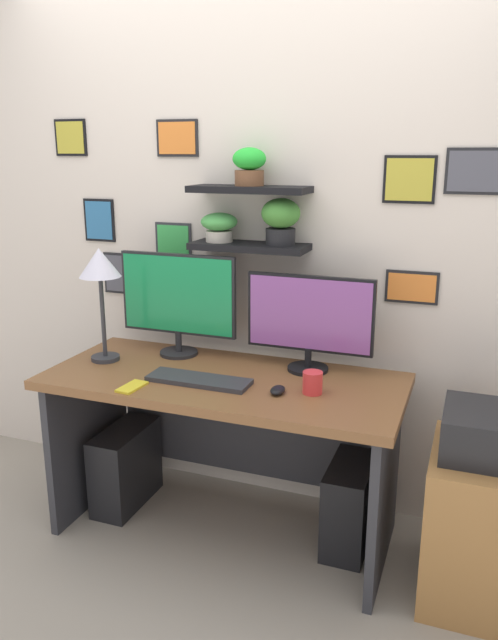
% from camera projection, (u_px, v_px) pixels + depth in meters
% --- Properties ---
extents(ground_plane, '(8.00, 8.00, 0.00)m').
position_uv_depth(ground_plane, '(225.00, 530.00, 2.85)').
color(ground_plane, gray).
extents(back_wall_assembly, '(4.40, 0.24, 2.70)m').
position_uv_depth(back_wall_assembly, '(258.00, 225.00, 2.88)').
color(back_wall_assembly, beige).
rests_on(back_wall_assembly, ground).
extents(desk, '(1.54, 0.68, 0.75)m').
position_uv_depth(desk, '(228.00, 418.00, 2.75)').
color(desk, brown).
rests_on(desk, ground).
extents(monitor_left, '(0.58, 0.18, 0.48)m').
position_uv_depth(monitor_left, '(178.00, 299.00, 2.88)').
color(monitor_left, black).
rests_on(monitor_left, desk).
extents(monitor_right, '(0.56, 0.18, 0.42)m').
position_uv_depth(monitor_right, '(310.00, 319.00, 2.68)').
color(monitor_right, black).
rests_on(monitor_right, desk).
extents(keyboard, '(0.44, 0.14, 0.02)m').
position_uv_depth(keyboard, '(199.00, 380.00, 2.59)').
color(keyboard, '#2D2D33').
rests_on(keyboard, desk).
extents(computer_mouse, '(0.06, 0.09, 0.03)m').
position_uv_depth(computer_mouse, '(278.00, 390.00, 2.46)').
color(computer_mouse, black).
rests_on(computer_mouse, desk).
extents(desk_lamp, '(0.19, 0.19, 0.52)m').
position_uv_depth(desk_lamp, '(100.00, 271.00, 2.76)').
color(desk_lamp, '#2D2D33').
rests_on(desk_lamp, desk).
extents(cell_phone, '(0.08, 0.15, 0.01)m').
position_uv_depth(cell_phone, '(132.00, 387.00, 2.52)').
color(cell_phone, yellow).
rests_on(cell_phone, desk).
extents(coffee_mug, '(0.08, 0.08, 0.09)m').
position_uv_depth(coffee_mug, '(313.00, 383.00, 2.46)').
color(coffee_mug, red).
rests_on(coffee_mug, desk).
extents(drawer_cabinet, '(0.44, 0.50, 0.60)m').
position_uv_depth(drawer_cabinet, '(486.00, 526.00, 2.36)').
color(drawer_cabinet, '#9E6B38').
rests_on(drawer_cabinet, ground).
extents(printer, '(0.38, 0.34, 0.17)m').
position_uv_depth(printer, '(496.00, 434.00, 2.26)').
color(printer, black).
rests_on(printer, drawer_cabinet).
extents(computer_tower_left, '(0.18, 0.40, 0.39)m').
position_uv_depth(computer_tower_left, '(126.00, 466.00, 3.03)').
color(computer_tower_left, black).
rests_on(computer_tower_left, ground).
extents(computer_tower_right, '(0.18, 0.40, 0.38)m').
position_uv_depth(computer_tower_right, '(350.00, 503.00, 2.71)').
color(computer_tower_right, black).
rests_on(computer_tower_right, ground).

